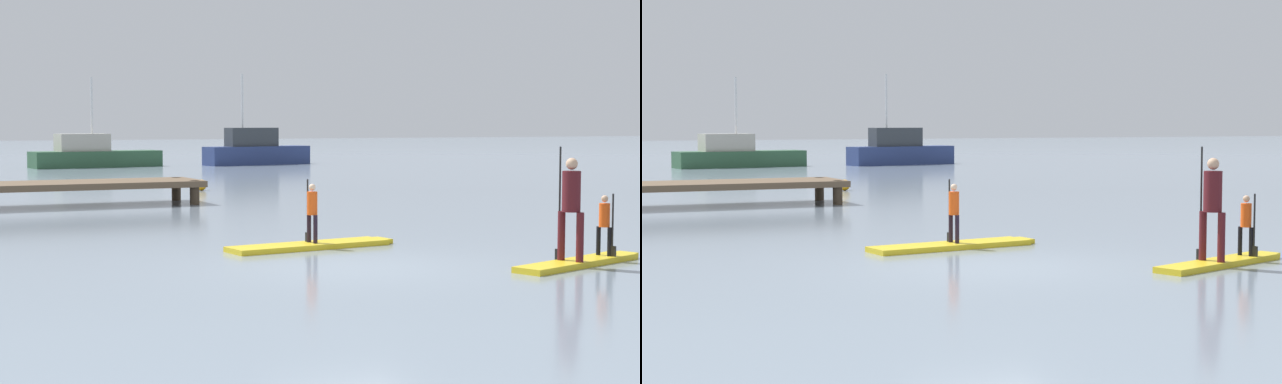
% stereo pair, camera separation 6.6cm
% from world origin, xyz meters
% --- Properties ---
extents(ground_plane, '(240.00, 240.00, 0.00)m').
position_xyz_m(ground_plane, '(0.00, 0.00, 0.00)').
color(ground_plane, gray).
extents(paddleboard_near, '(3.45, 1.12, 0.10)m').
position_xyz_m(paddleboard_near, '(0.51, 2.67, 0.05)').
color(paddleboard_near, gold).
rests_on(paddleboard_near, ground).
extents(paddler_child_solo, '(0.22, 0.39, 1.20)m').
position_xyz_m(paddler_child_solo, '(0.52, 2.68, 0.73)').
color(paddler_child_solo, black).
rests_on(paddler_child_solo, paddleboard_near).
extents(paddleboard_far, '(3.09, 1.44, 0.10)m').
position_xyz_m(paddleboard_far, '(3.62, -1.35, 0.05)').
color(paddleboard_far, gold).
rests_on(paddleboard_far, ground).
extents(paddler_adult, '(0.38, 0.51, 1.89)m').
position_xyz_m(paddler_adult, '(3.33, -1.43, 1.08)').
color(paddler_adult, '#4C1419').
rests_on(paddler_adult, paddleboard_far).
extents(paddler_child_front, '(0.23, 0.36, 1.08)m').
position_xyz_m(paddler_child_front, '(4.32, -1.13, 0.68)').
color(paddler_child_front, black).
rests_on(paddler_child_front, paddleboard_far).
extents(fishing_boat_green_midground, '(6.41, 2.52, 5.05)m').
position_xyz_m(fishing_boat_green_midground, '(13.30, 38.56, 0.78)').
color(fishing_boat_green_midground, navy).
rests_on(fishing_boat_green_midground, ground).
extents(motor_boat_small_navy, '(6.99, 2.58, 4.75)m').
position_xyz_m(motor_boat_small_navy, '(4.28, 39.12, 0.65)').
color(motor_boat_small_navy, '#2D5638').
rests_on(motor_boat_small_navy, ground).
extents(floating_dock, '(9.28, 2.42, 0.70)m').
position_xyz_m(floating_dock, '(-2.71, 14.29, 0.59)').
color(floating_dock, brown).
rests_on(floating_dock, ground).
extents(mooring_buoy_near, '(0.39, 0.39, 0.39)m').
position_xyz_m(mooring_buoy_near, '(3.70, 19.10, 0.19)').
color(mooring_buoy_near, orange).
rests_on(mooring_buoy_near, ground).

